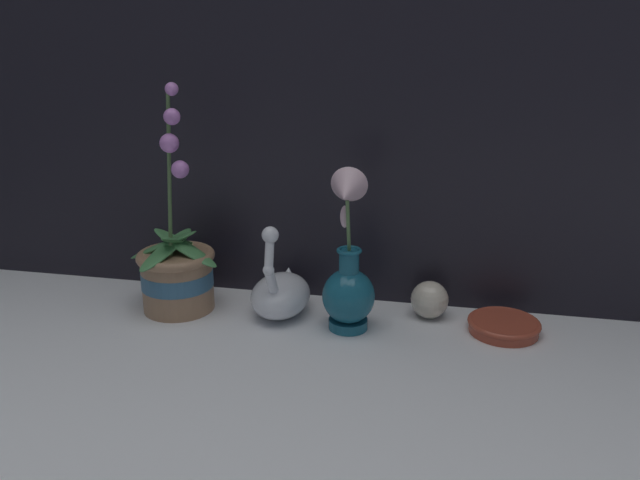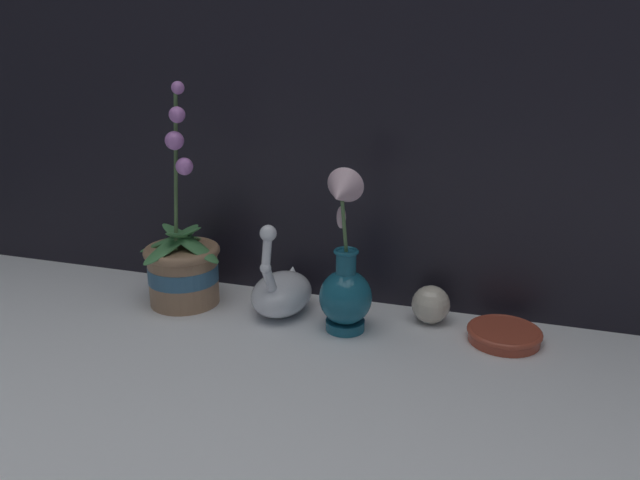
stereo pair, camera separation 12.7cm
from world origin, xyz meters
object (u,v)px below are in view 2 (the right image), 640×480
object	(u,v)px
glass_sphere	(431,304)
orchid_potted_plant	(183,265)
amber_dish	(504,334)
swan_figurine	(282,290)
blue_vase	(345,279)

from	to	relation	value
glass_sphere	orchid_potted_plant	bearing A→B (deg)	-173.04
glass_sphere	amber_dish	bearing A→B (deg)	-15.63
swan_figurine	glass_sphere	size ratio (longest dim) A/B	2.71
orchid_potted_plant	glass_sphere	xyz separation A→B (m)	(0.54, 0.07, -0.05)
glass_sphere	swan_figurine	bearing A→B (deg)	-171.59
blue_vase	glass_sphere	world-z (taller)	blue_vase
orchid_potted_plant	swan_figurine	bearing A→B (deg)	4.93
glass_sphere	amber_dish	distance (m)	0.16
glass_sphere	amber_dish	size ratio (longest dim) A/B	0.55
amber_dish	glass_sphere	bearing A→B (deg)	164.37
amber_dish	blue_vase	bearing A→B (deg)	-170.48
glass_sphere	blue_vase	bearing A→B (deg)	-149.50
blue_vase	glass_sphere	size ratio (longest dim) A/B	4.25
orchid_potted_plant	blue_vase	world-z (taller)	orchid_potted_plant
blue_vase	glass_sphere	xyz separation A→B (m)	(0.16, 0.09, -0.07)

